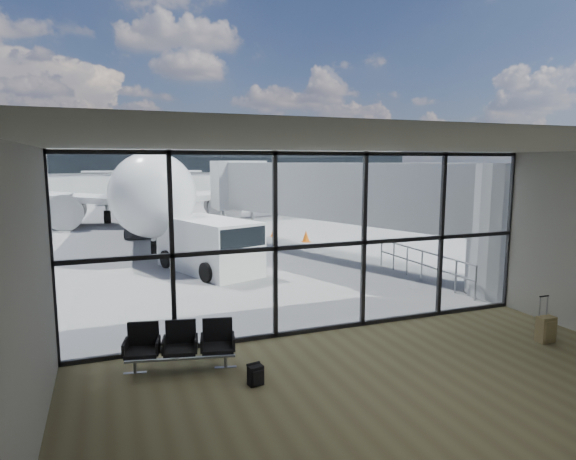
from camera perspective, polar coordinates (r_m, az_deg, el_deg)
ground at (r=51.03m, az=-15.24°, el=3.03°), size 220.00×220.00×0.00m
lounge_shell at (r=7.77m, az=18.95°, el=-4.16°), size 12.02×8.01×4.51m
glass_curtain_wall at (r=11.86m, az=3.93°, el=-1.60°), size 12.10×0.12×4.50m
jet_bridge at (r=20.28m, az=8.19°, el=3.81°), size 8.00×16.50×4.33m
apron_railing at (r=17.94m, az=15.56°, el=-3.53°), size 0.06×5.46×1.11m
far_terminal at (r=72.72m, az=-17.56°, el=7.68°), size 80.00×12.20×11.00m
tree_5 at (r=83.25m, az=-28.09°, el=8.27°), size 6.27×6.27×9.03m
seating_row at (r=10.40m, az=-12.61°, el=-12.92°), size 2.22×1.05×0.98m
backpack at (r=9.59m, az=-3.84°, el=-16.80°), size 0.31×0.30×0.43m
suitcase at (r=13.06m, az=28.28°, el=-10.30°), size 0.41×0.31×1.11m
airliner at (r=36.38m, az=-16.47°, el=5.52°), size 31.06×36.01×9.27m
service_van at (r=18.93m, az=-9.20°, el=-1.72°), size 3.54×5.13×2.05m
belt_loader at (r=29.08m, az=-16.84°, el=0.60°), size 2.24×4.28×1.88m
traffic_cone_a at (r=21.91m, az=-9.02°, el=-2.41°), size 0.42×0.42×0.60m
traffic_cone_b at (r=27.57m, az=-1.73°, el=-0.26°), size 0.36×0.36×0.51m
traffic_cone_c at (r=25.70m, az=2.13°, el=-0.76°), size 0.43×0.43×0.62m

